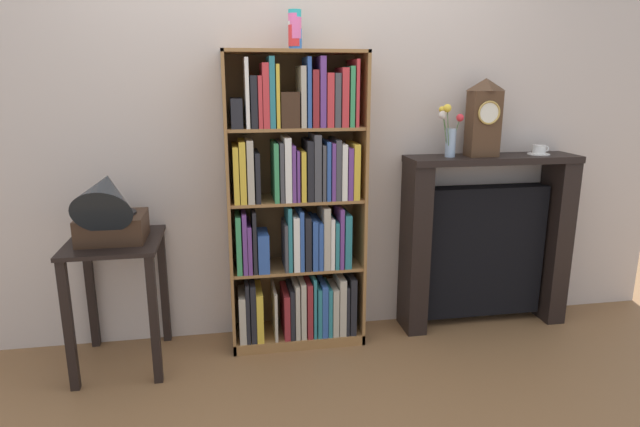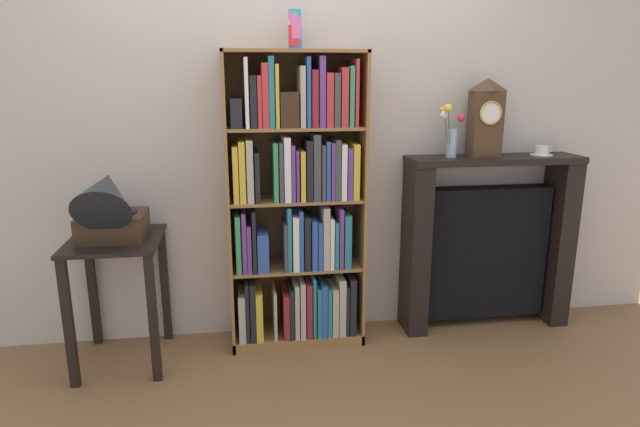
{
  "view_description": "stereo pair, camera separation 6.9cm",
  "coord_description": "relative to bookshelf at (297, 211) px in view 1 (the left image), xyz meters",
  "views": [
    {
      "loc": [
        -0.38,
        -2.84,
        1.56
      ],
      "look_at": [
        0.14,
        0.14,
        0.79
      ],
      "focal_mm": 30.06,
      "sensor_mm": 36.0,
      "label": 1
    },
    {
      "loc": [
        -0.31,
        -2.85,
        1.56
      ],
      "look_at": [
        0.14,
        0.14,
        0.79
      ],
      "focal_mm": 30.06,
      "sensor_mm": 36.0,
      "label": 2
    }
  ],
  "objects": [
    {
      "name": "mantel_clock",
      "position": [
        1.13,
        0.03,
        0.52
      ],
      "size": [
        0.18,
        0.13,
        0.46
      ],
      "color": "#472D1C",
      "rests_on": "fireplace_mantel"
    },
    {
      "name": "fireplace_mantel",
      "position": [
        1.21,
        0.05,
        -0.27
      ],
      "size": [
        1.06,
        0.27,
        1.1
      ],
      "color": "black",
      "rests_on": "ground"
    },
    {
      "name": "ground_plane",
      "position": [
        -0.01,
        -0.13,
        -0.82
      ],
      "size": [
        7.69,
        6.4,
        0.02
      ],
      "primitive_type": "cube",
      "color": "brown"
    },
    {
      "name": "gramophone",
      "position": [
        -1.0,
        -0.17,
        0.11
      ],
      "size": [
        0.34,
        0.45,
        0.47
      ],
      "color": "#382316",
      "rests_on": "side_table_left"
    },
    {
      "name": "bookshelf",
      "position": [
        0.0,
        0.0,
        0.0
      ],
      "size": [
        0.78,
        0.31,
        1.7
      ],
      "color": "olive",
      "rests_on": "ground"
    },
    {
      "name": "side_table_left",
      "position": [
        -1.0,
        -0.1,
        -0.28
      ],
      "size": [
        0.48,
        0.54,
        0.72
      ],
      "color": "black",
      "rests_on": "ground"
    },
    {
      "name": "teacup_with_saucer",
      "position": [
        1.51,
        0.03,
        0.31
      ],
      "size": [
        0.13,
        0.13,
        0.06
      ],
      "color": "white",
      "rests_on": "fireplace_mantel"
    },
    {
      "name": "flower_vase",
      "position": [
        0.91,
        0.02,
        0.44
      ],
      "size": [
        0.15,
        0.15,
        0.31
      ],
      "color": "#99B2D1",
      "rests_on": "fireplace_mantel"
    },
    {
      "name": "cup_stack",
      "position": [
        0.0,
        0.04,
        1.0
      ],
      "size": [
        0.07,
        0.07,
        0.21
      ],
      "color": "blue",
      "rests_on": "bookshelf"
    },
    {
      "name": "wall_back",
      "position": [
        0.11,
        0.21,
        0.49
      ],
      "size": [
        4.69,
        0.08,
        2.6
      ],
      "primitive_type": "cube",
      "color": "beige",
      "rests_on": "ground"
    }
  ]
}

